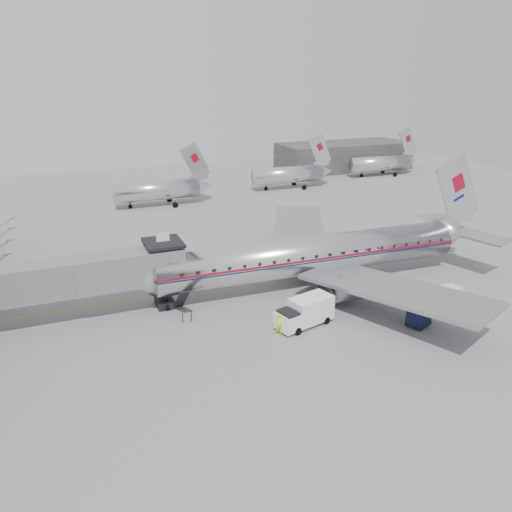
{
  "coord_description": "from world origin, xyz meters",
  "views": [
    {
      "loc": [
        -17.56,
        -39.42,
        20.8
      ],
      "look_at": [
        0.67,
        5.06,
        3.2
      ],
      "focal_mm": 35.0,
      "sensor_mm": 36.0,
      "label": 1
    }
  ],
  "objects_px": {
    "baggage_cart_navy": "(419,317)",
    "baggage_cart_white": "(449,294)",
    "ramp_worker": "(279,324)",
    "airliner": "(318,254)",
    "service_van": "(305,312)"
  },
  "relations": [
    {
      "from": "baggage_cart_navy",
      "to": "baggage_cart_white",
      "type": "bearing_deg",
      "value": 2.27
    },
    {
      "from": "baggage_cart_navy",
      "to": "baggage_cart_white",
      "type": "height_order",
      "value": "baggage_cart_white"
    },
    {
      "from": "baggage_cart_white",
      "to": "ramp_worker",
      "type": "xyz_separation_m",
      "value": [
        -17.66,
        0.54,
        0.1
      ]
    },
    {
      "from": "baggage_cart_navy",
      "to": "baggage_cart_white",
      "type": "distance_m",
      "value": 6.27
    },
    {
      "from": "baggage_cart_navy",
      "to": "baggage_cart_white",
      "type": "relative_size",
      "value": 1.14
    },
    {
      "from": "airliner",
      "to": "baggage_cart_navy",
      "type": "height_order",
      "value": "airliner"
    },
    {
      "from": "baggage_cart_white",
      "to": "baggage_cart_navy",
      "type": "bearing_deg",
      "value": -157.27
    },
    {
      "from": "airliner",
      "to": "baggage_cart_navy",
      "type": "relative_size",
      "value": 16.35
    },
    {
      "from": "baggage_cart_white",
      "to": "service_van",
      "type": "bearing_deg",
      "value": 173.3
    },
    {
      "from": "airliner",
      "to": "ramp_worker",
      "type": "relative_size",
      "value": 20.52
    },
    {
      "from": "service_van",
      "to": "baggage_cart_navy",
      "type": "relative_size",
      "value": 2.28
    },
    {
      "from": "baggage_cart_white",
      "to": "ramp_worker",
      "type": "distance_m",
      "value": 17.67
    },
    {
      "from": "baggage_cart_white",
      "to": "ramp_worker",
      "type": "bearing_deg",
      "value": 176.15
    },
    {
      "from": "airliner",
      "to": "baggage_cart_white",
      "type": "height_order",
      "value": "airliner"
    },
    {
      "from": "airliner",
      "to": "baggage_cart_navy",
      "type": "bearing_deg",
      "value": -71.32
    }
  ]
}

